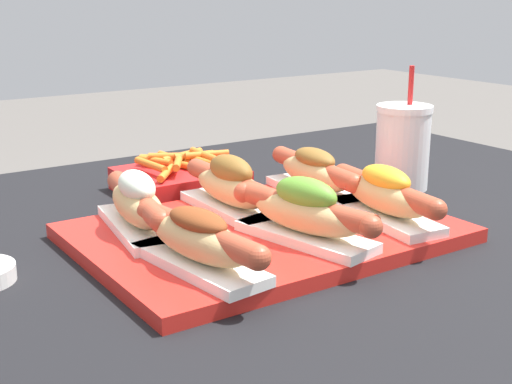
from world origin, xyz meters
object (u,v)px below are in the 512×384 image
hot_dog_3 (137,204)px  drink_cup (403,147)px  hot_dog_2 (385,195)px  hot_dog_0 (198,240)px  serving_tray (265,233)px  fries_basket (180,178)px  hot_dog_1 (302,213)px  hot_dog_4 (231,187)px  hot_dog_5 (314,173)px

hot_dog_3 → drink_cup: bearing=1.2°
hot_dog_2 → hot_dog_3: size_ratio=1.00×
drink_cup → hot_dog_0: bearing=-160.9°
serving_tray → fries_basket: fries_basket is taller
fries_basket → drink_cup: bearing=-31.1°
hot_dog_1 → hot_dog_3: (-0.14, 0.14, -0.00)m
hot_dog_4 → fries_basket: bearing=83.1°
hot_dog_0 → drink_cup: size_ratio=1.13×
hot_dog_5 → hot_dog_3: bearing=-179.3°
hot_dog_4 → hot_dog_5: (0.14, 0.00, -0.00)m
hot_dog_1 → hot_dog_4: size_ratio=0.98×
hot_dog_5 → hot_dog_0: bearing=-151.1°
drink_cup → hot_dog_5: bearing=-178.1°
hot_dog_1 → hot_dog_2: (0.14, 0.01, -0.00)m
hot_dog_5 → serving_tray: bearing=-151.5°
hot_dog_3 → hot_dog_5: size_ratio=0.99×
serving_tray → fries_basket: (0.02, 0.26, 0.01)m
hot_dog_5 → drink_cup: drink_cup is taller
drink_cup → fries_basket: size_ratio=1.09×
hot_dog_0 → fries_basket: hot_dog_0 is taller
hot_dog_5 → drink_cup: (0.18, 0.01, 0.02)m
hot_dog_0 → hot_dog_3: size_ratio=1.00×
drink_cup → fries_basket: (-0.30, 0.18, -0.05)m
hot_dog_2 → hot_dog_3: hot_dog_3 is taller
hot_dog_1 → drink_cup: 0.35m
hot_dog_3 → hot_dog_5: (0.28, 0.00, -0.00)m
hot_dog_3 → hot_dog_4: hot_dog_4 is taller
hot_dog_0 → hot_dog_4: (0.14, 0.15, 0.00)m
serving_tray → hot_dog_4: bearing=92.8°
drink_cup → fries_basket: 0.35m
hot_dog_2 → hot_dog_4: hot_dog_4 is taller
hot_dog_2 → drink_cup: size_ratio=1.13×
hot_dog_4 → drink_cup: (0.32, 0.01, 0.01)m
serving_tray → hot_dog_2: 0.16m
hot_dog_4 → fries_basket: hot_dog_4 is taller
hot_dog_1 → fries_basket: size_ratio=1.21×
fries_basket → hot_dog_2: bearing=-69.6°
hot_dog_0 → drink_cup: bearing=19.1°
hot_dog_1 → fries_basket: 0.33m
hot_dog_2 → drink_cup: drink_cup is taller
serving_tray → hot_dog_1: hot_dog_1 is taller
hot_dog_1 → hot_dog_3: bearing=135.1°
serving_tray → hot_dog_2: (0.14, -0.07, 0.04)m
hot_dog_2 → hot_dog_5: 0.14m
hot_dog_2 → hot_dog_5: hot_dog_2 is taller
serving_tray → hot_dog_0: hot_dog_0 is taller
serving_tray → hot_dog_2: size_ratio=2.08×
hot_dog_1 → hot_dog_5: size_ratio=0.99×
serving_tray → hot_dog_5: 0.16m
hot_dog_2 → hot_dog_3: (-0.28, 0.14, 0.00)m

